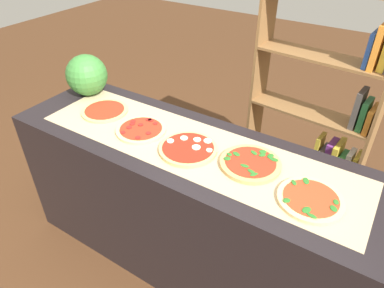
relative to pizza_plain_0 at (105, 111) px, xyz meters
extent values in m
plane|color=#4C2D19|center=(0.67, -0.02, -0.96)|extent=(12.00, 12.00, 0.00)
cube|color=black|center=(0.67, -0.02, -0.48)|extent=(2.25, 0.67, 0.95)
cube|color=tan|center=(0.67, -0.02, -0.01)|extent=(1.87, 0.48, 0.00)
cylinder|color=#DBB26B|center=(0.00, 0.00, 0.00)|extent=(0.29, 0.29, 0.01)
cylinder|color=red|center=(0.00, 0.00, 0.01)|extent=(0.25, 0.25, 0.00)
cylinder|color=#E5C17F|center=(0.34, -0.05, 0.00)|extent=(0.29, 0.29, 0.02)
cylinder|color=red|center=(0.34, -0.05, 0.01)|extent=(0.25, 0.25, 0.00)
cylinder|color=maroon|center=(0.38, 0.04, 0.01)|extent=(0.03, 0.03, 0.00)
cylinder|color=maroon|center=(0.28, -0.08, 0.01)|extent=(0.03, 0.03, 0.00)
cylinder|color=maroon|center=(0.33, 0.05, 0.01)|extent=(0.03, 0.03, 0.00)
cylinder|color=maroon|center=(0.28, -0.14, 0.01)|extent=(0.03, 0.03, 0.00)
cylinder|color=maroon|center=(0.39, -0.14, 0.01)|extent=(0.03, 0.03, 0.00)
cylinder|color=maroon|center=(0.27, -0.04, 0.01)|extent=(0.03, 0.03, 0.00)
cylinder|color=maroon|center=(0.25, -0.02, 0.01)|extent=(0.03, 0.03, 0.00)
cylinder|color=maroon|center=(0.32, 0.05, 0.01)|extent=(0.04, 0.04, 0.00)
cylinder|color=maroon|center=(0.41, -0.07, 0.01)|extent=(0.03, 0.03, 0.00)
cylinder|color=maroon|center=(0.31, -0.02, 0.01)|extent=(0.03, 0.03, 0.00)
cylinder|color=#DBB26B|center=(0.67, -0.06, 0.00)|extent=(0.32, 0.32, 0.02)
cylinder|color=#AD2314|center=(0.67, -0.06, 0.01)|extent=(0.28, 0.28, 0.00)
cylinder|color=#EFE5CC|center=(0.56, -0.07, 0.02)|extent=(0.04, 0.04, 0.00)
cylinder|color=#EFE5CC|center=(0.72, -0.04, 0.02)|extent=(0.05, 0.05, 0.00)
cylinder|color=#EFE5CC|center=(0.68, 0.02, 0.02)|extent=(0.04, 0.04, 0.00)
cylinder|color=#EFE5CC|center=(0.74, 0.04, 0.02)|extent=(0.05, 0.05, 0.00)
cylinder|color=#EFE5CC|center=(0.79, -0.03, 0.02)|extent=(0.03, 0.03, 0.00)
cylinder|color=#EFE5CC|center=(0.61, -0.01, 0.02)|extent=(0.04, 0.04, 0.00)
cylinder|color=tan|center=(1.01, 0.00, 0.00)|extent=(0.31, 0.31, 0.02)
cylinder|color=red|center=(1.01, 0.00, 0.01)|extent=(0.26, 0.26, 0.00)
ellipsoid|color=#286B23|center=(0.90, -0.01, 0.02)|extent=(0.04, 0.04, 0.00)
ellipsoid|color=#286B23|center=(1.00, -0.05, 0.02)|extent=(0.05, 0.03, 0.00)
ellipsoid|color=#286B23|center=(1.00, 0.08, 0.02)|extent=(0.05, 0.04, 0.00)
ellipsoid|color=#286B23|center=(1.03, 0.11, 0.02)|extent=(0.05, 0.05, 0.00)
ellipsoid|color=#286B23|center=(0.90, -0.04, 0.02)|extent=(0.05, 0.05, 0.00)
ellipsoid|color=#286B23|center=(1.07, -0.09, 0.02)|extent=(0.04, 0.05, 0.00)
ellipsoid|color=#286B23|center=(1.08, 0.10, 0.02)|extent=(0.03, 0.03, 0.00)
ellipsoid|color=#286B23|center=(1.04, 0.08, 0.02)|extent=(0.05, 0.05, 0.00)
ellipsoid|color=#286B23|center=(1.11, 0.08, 0.02)|extent=(0.05, 0.03, 0.00)
ellipsoid|color=#286B23|center=(1.08, 0.08, 0.02)|extent=(0.04, 0.04, 0.00)
ellipsoid|color=#286B23|center=(1.05, -0.07, 0.02)|extent=(0.05, 0.04, 0.00)
ellipsoid|color=#286B23|center=(0.92, 0.02, 0.02)|extent=(0.05, 0.04, 0.00)
cylinder|color=#E5C17F|center=(1.35, -0.09, 0.00)|extent=(0.30, 0.30, 0.02)
cylinder|color=red|center=(1.35, -0.09, 0.01)|extent=(0.25, 0.25, 0.00)
ellipsoid|color=#286B23|center=(1.39, -0.20, 0.01)|extent=(0.05, 0.03, 0.00)
ellipsoid|color=#286B23|center=(1.30, 0.01, 0.01)|extent=(0.05, 0.06, 0.00)
ellipsoid|color=#286B23|center=(1.25, -0.04, 0.01)|extent=(0.04, 0.04, 0.00)
ellipsoid|color=#286B23|center=(1.45, -0.11, 0.01)|extent=(0.05, 0.05, 0.00)
ellipsoid|color=#286B23|center=(1.36, -0.18, 0.01)|extent=(0.05, 0.05, 0.00)
ellipsoid|color=#286B23|center=(1.26, -0.17, 0.01)|extent=(0.04, 0.04, 0.00)
ellipsoid|color=#286B23|center=(1.45, -0.06, 0.01)|extent=(0.03, 0.04, 0.00)
sphere|color=#387A33|center=(-0.27, 0.14, 0.13)|extent=(0.28, 0.28, 0.28)
cube|color=brown|center=(1.48, 0.88, -0.13)|extent=(0.04, 0.23, 1.65)
cube|color=brown|center=(0.65, 0.96, -0.13)|extent=(0.04, 0.23, 1.65)
cube|color=brown|center=(1.07, 0.92, -0.95)|extent=(0.84, 0.31, 0.02)
cube|color=orange|center=(1.45, 0.88, -0.84)|extent=(0.05, 0.19, 0.21)
cube|color=silver|center=(1.40, 0.89, -0.85)|extent=(0.05, 0.18, 0.18)
cube|color=orange|center=(1.35, 0.89, -0.82)|extent=(0.06, 0.16, 0.24)
cube|color=#753384|center=(1.31, 0.90, -0.84)|extent=(0.05, 0.17, 0.20)
cube|color=#2D753D|center=(1.26, 0.90, -0.84)|extent=(0.05, 0.16, 0.20)
cube|color=#753384|center=(1.21, 0.91, -0.84)|extent=(0.06, 0.19, 0.20)
cube|color=brown|center=(1.07, 0.92, -0.54)|extent=(0.84, 0.31, 0.02)
cube|color=gold|center=(1.45, 0.88, -0.43)|extent=(0.04, 0.16, 0.21)
cube|color=silver|center=(1.40, 0.89, -0.43)|extent=(0.05, 0.13, 0.21)
cube|color=#2D753D|center=(1.36, 0.89, -0.44)|extent=(0.05, 0.14, 0.17)
cube|color=gold|center=(1.31, 0.89, -0.41)|extent=(0.05, 0.19, 0.25)
cube|color=#753384|center=(1.27, 0.90, -0.41)|extent=(0.06, 0.15, 0.24)
cube|color=#47423D|center=(1.22, 0.90, -0.45)|extent=(0.05, 0.18, 0.16)
cube|color=gold|center=(1.18, 0.91, -0.41)|extent=(0.04, 0.13, 0.25)
cube|color=brown|center=(1.07, 0.92, -0.13)|extent=(0.84, 0.31, 0.02)
cube|color=orange|center=(1.45, 0.88, -0.04)|extent=(0.05, 0.19, 0.16)
cube|color=#2D753D|center=(1.40, 0.89, -0.02)|extent=(0.05, 0.15, 0.20)
cube|color=#47423D|center=(1.36, 0.89, 0.01)|extent=(0.05, 0.15, 0.26)
cube|color=brown|center=(1.07, 0.92, 0.28)|extent=(0.84, 0.31, 0.02)
cube|color=orange|center=(1.37, 0.89, 0.42)|extent=(0.05, 0.19, 0.26)
cube|color=#234799|center=(1.33, 0.89, 0.39)|extent=(0.04, 0.16, 0.21)
camera|label=1|loc=(1.51, -1.33, 1.11)|focal=32.67mm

